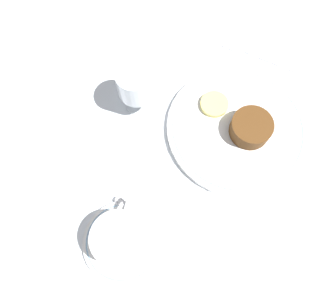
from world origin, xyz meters
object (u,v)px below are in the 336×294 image
(fork, at_px, (253,54))
(wine_glass, at_px, (136,84))
(dinner_plate, at_px, (237,128))
(coffee_cup, at_px, (119,239))
(dessert_cake, at_px, (251,128))

(fork, bearing_deg, wine_glass, 128.80)
(dinner_plate, xyz_separation_m, wine_glass, (0.01, 0.20, 0.07))
(dinner_plate, xyz_separation_m, coffee_cup, (-0.26, 0.16, 0.03))
(wine_glass, bearing_deg, dessert_cake, -95.12)
(dinner_plate, distance_m, coffee_cup, 0.31)
(dinner_plate, distance_m, dessert_cake, 0.03)
(coffee_cup, relative_size, wine_glass, 1.03)
(fork, bearing_deg, dinner_plate, 177.11)
(dessert_cake, bearing_deg, wine_glass, 84.88)
(coffee_cup, xyz_separation_m, dessert_cake, (0.25, -0.19, -0.01))
(dinner_plate, distance_m, fork, 0.19)
(coffee_cup, height_order, fork, coffee_cup)
(wine_glass, distance_m, dessert_cake, 0.23)
(dinner_plate, bearing_deg, wine_glass, 86.10)
(dinner_plate, relative_size, coffee_cup, 2.40)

